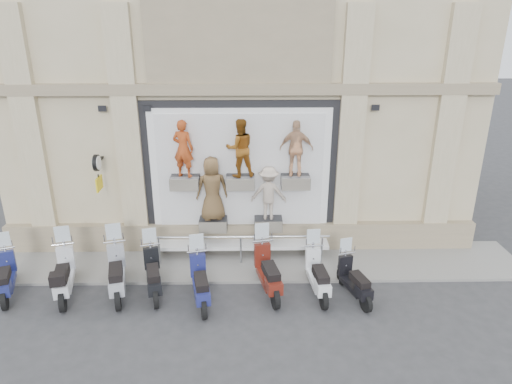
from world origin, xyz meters
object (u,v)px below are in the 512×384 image
scooter_c (116,264)px  scooter_f (268,264)px  scooter_g (318,267)px  scooter_a (4,269)px  scooter_d (152,266)px  guard_rail (241,251)px  clock_sign_bracket (97,168)px  scooter_h (355,273)px  scooter_e (200,274)px  scooter_b (63,266)px

scooter_c → scooter_f: size_ratio=1.01×
scooter_c → scooter_g: size_ratio=1.09×
scooter_a → scooter_d: bearing=-19.0°
scooter_d → scooter_g: (4.19, -0.11, -0.01)m
scooter_g → guard_rail: bearing=138.1°
clock_sign_bracket → scooter_h: (6.76, -2.12, -2.10)m
scooter_e → scooter_g: bearing=-5.1°
scooter_c → scooter_g: (5.10, -0.10, -0.07)m
scooter_d → scooter_e: size_ratio=0.99×
guard_rail → scooter_a: (-5.92, -1.38, 0.28)m
scooter_h → scooter_e: bearing=166.0°
scooter_a → scooter_d: scooter_d is taller
scooter_b → scooter_c: (1.31, 0.04, 0.02)m
guard_rail → scooter_h: scooter_h is taller
clock_sign_bracket → scooter_g: bearing=-18.1°
scooter_d → scooter_h: (5.08, -0.32, -0.07)m
scooter_g → scooter_h: size_ratio=1.09×
scooter_e → scooter_f: 1.73m
scooter_f → scooter_h: size_ratio=1.18×
scooter_d → scooter_e: (1.24, -0.42, 0.01)m
clock_sign_bracket → scooter_g: 6.51m
scooter_e → scooter_h: (3.84, 0.11, -0.08)m
clock_sign_bracket → scooter_a: 3.43m
clock_sign_bracket → scooter_c: bearing=-67.1°
scooter_f → scooter_b: bearing=168.5°
scooter_a → scooter_e: (4.95, -0.38, 0.03)m
guard_rail → scooter_d: size_ratio=2.68×
scooter_a → scooter_h: (8.79, -0.27, -0.05)m
scooter_c → scooter_e: 2.20m
scooter_e → scooter_f: (1.68, 0.40, 0.04)m
scooter_a → scooter_h: 8.79m
guard_rail → scooter_f: scooter_f is taller
scooter_g → scooter_d: bearing=173.0°
scooter_e → scooter_h: 3.84m
scooter_c → scooter_h: 6.01m
scooter_c → scooter_a: bearing=166.2°
scooter_b → scooter_e: 3.49m
scooter_d → scooter_b: bearing=167.4°
scooter_c → scooter_d: (0.91, 0.01, -0.06)m
scooter_h → scooter_d: bearing=160.9°
scooter_b → scooter_e: (3.47, -0.36, -0.03)m
scooter_a → scooter_b: 1.48m
scooter_b → scooter_d: scooter_b is taller
guard_rail → scooter_d: (-2.22, -1.34, 0.30)m
guard_rail → scooter_a: bearing=-166.8°
scooter_a → scooter_c: (2.79, 0.03, 0.09)m
scooter_f → scooter_g: (1.26, -0.09, -0.06)m
clock_sign_bracket → scooter_g: size_ratio=0.55×
guard_rail → scooter_d: scooter_d is taller
clock_sign_bracket → scooter_a: clock_sign_bracket is taller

